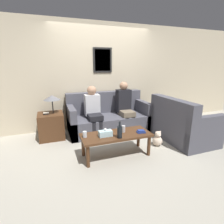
{
  "coord_description": "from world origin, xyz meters",
  "views": [
    {
      "loc": [
        -1.33,
        -3.4,
        1.61
      ],
      "look_at": [
        -0.14,
        -0.14,
        0.65
      ],
      "focal_mm": 28.0,
      "sensor_mm": 36.0,
      "label": 1
    }
  ],
  "objects_px": {
    "couch_main": "(108,118)",
    "drinking_glass": "(85,134)",
    "person_right": "(125,105)",
    "teddy_bear": "(158,139)",
    "wine_bottle": "(120,132)",
    "person_left": "(93,109)",
    "couch_side": "(181,126)",
    "coffee_table": "(116,137)"
  },
  "relations": [
    {
      "from": "couch_main",
      "to": "drinking_glass",
      "type": "bearing_deg",
      "value": -124.2
    },
    {
      "from": "person_right",
      "to": "couch_main",
      "type": "bearing_deg",
      "value": 162.36
    },
    {
      "from": "drinking_glass",
      "to": "teddy_bear",
      "type": "distance_m",
      "value": 1.52
    },
    {
      "from": "couch_main",
      "to": "drinking_glass",
      "type": "relative_size",
      "value": 18.95
    },
    {
      "from": "wine_bottle",
      "to": "person_left",
      "type": "height_order",
      "value": "person_left"
    },
    {
      "from": "couch_main",
      "to": "couch_side",
      "type": "relative_size",
      "value": 1.5
    },
    {
      "from": "person_left",
      "to": "couch_side",
      "type": "bearing_deg",
      "value": -28.94
    },
    {
      "from": "person_left",
      "to": "couch_main",
      "type": "bearing_deg",
      "value": 20.77
    },
    {
      "from": "couch_side",
      "to": "person_right",
      "type": "relative_size",
      "value": 1.08
    },
    {
      "from": "couch_main",
      "to": "person_left",
      "type": "xyz_separation_m",
      "value": [
        -0.41,
        -0.15,
        0.29
      ]
    },
    {
      "from": "teddy_bear",
      "to": "person_right",
      "type": "bearing_deg",
      "value": 103.98
    },
    {
      "from": "wine_bottle",
      "to": "person_right",
      "type": "bearing_deg",
      "value": 62.63
    },
    {
      "from": "person_right",
      "to": "teddy_bear",
      "type": "bearing_deg",
      "value": -76.02
    },
    {
      "from": "person_left",
      "to": "teddy_bear",
      "type": "height_order",
      "value": "person_left"
    },
    {
      "from": "wine_bottle",
      "to": "teddy_bear",
      "type": "bearing_deg",
      "value": 15.14
    },
    {
      "from": "couch_main",
      "to": "couch_side",
      "type": "distance_m",
      "value": 1.7
    },
    {
      "from": "couch_side",
      "to": "wine_bottle",
      "type": "distance_m",
      "value": 1.63
    },
    {
      "from": "couch_main",
      "to": "couch_side",
      "type": "height_order",
      "value": "same"
    },
    {
      "from": "teddy_bear",
      "to": "wine_bottle",
      "type": "bearing_deg",
      "value": -164.86
    },
    {
      "from": "person_left",
      "to": "wine_bottle",
      "type": "bearing_deg",
      "value": -84.48
    },
    {
      "from": "couch_side",
      "to": "teddy_bear",
      "type": "relative_size",
      "value": 4.18
    },
    {
      "from": "wine_bottle",
      "to": "person_right",
      "type": "height_order",
      "value": "person_right"
    },
    {
      "from": "couch_main",
      "to": "person_left",
      "type": "bearing_deg",
      "value": -159.23
    },
    {
      "from": "couch_side",
      "to": "teddy_bear",
      "type": "height_order",
      "value": "couch_side"
    },
    {
      "from": "coffee_table",
      "to": "teddy_bear",
      "type": "bearing_deg",
      "value": 5.14
    },
    {
      "from": "drinking_glass",
      "to": "person_right",
      "type": "height_order",
      "value": "person_right"
    },
    {
      "from": "couch_main",
      "to": "coffee_table",
      "type": "distance_m",
      "value": 1.3
    },
    {
      "from": "couch_main",
      "to": "wine_bottle",
      "type": "height_order",
      "value": "couch_main"
    },
    {
      "from": "person_right",
      "to": "couch_side",
      "type": "bearing_deg",
      "value": -47.14
    },
    {
      "from": "teddy_bear",
      "to": "person_left",
      "type": "bearing_deg",
      "value": 136.07
    },
    {
      "from": "coffee_table",
      "to": "drinking_glass",
      "type": "height_order",
      "value": "drinking_glass"
    },
    {
      "from": "couch_main",
      "to": "coffee_table",
      "type": "relative_size",
      "value": 1.58
    },
    {
      "from": "drinking_glass",
      "to": "person_left",
      "type": "relative_size",
      "value": 0.09
    },
    {
      "from": "coffee_table",
      "to": "person_right",
      "type": "height_order",
      "value": "person_right"
    },
    {
      "from": "wine_bottle",
      "to": "person_left",
      "type": "xyz_separation_m",
      "value": [
        -0.12,
        1.28,
        0.09
      ]
    },
    {
      "from": "couch_side",
      "to": "drinking_glass",
      "type": "bearing_deg",
      "value": 93.13
    },
    {
      "from": "couch_main",
      "to": "coffee_table",
      "type": "bearing_deg",
      "value": -102.45
    },
    {
      "from": "person_right",
      "to": "drinking_glass",
      "type": "bearing_deg",
      "value": -138.23
    },
    {
      "from": "wine_bottle",
      "to": "teddy_bear",
      "type": "height_order",
      "value": "wine_bottle"
    },
    {
      "from": "couch_side",
      "to": "teddy_bear",
      "type": "distance_m",
      "value": 0.67
    },
    {
      "from": "couch_main",
      "to": "teddy_bear",
      "type": "xyz_separation_m",
      "value": [
        0.66,
        -1.18,
        -0.18
      ]
    },
    {
      "from": "coffee_table",
      "to": "wine_bottle",
      "type": "bearing_deg",
      "value": -91.91
    }
  ]
}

